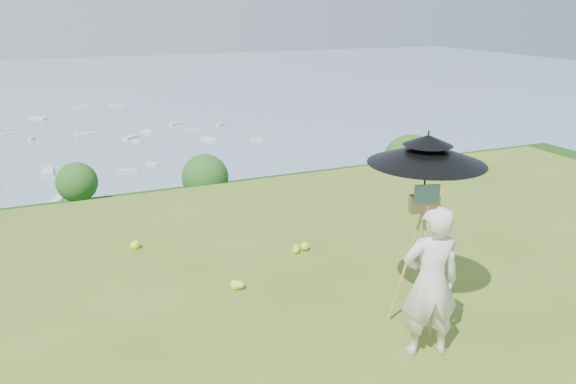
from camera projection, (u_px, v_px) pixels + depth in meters
name	position (u px, v px, depth m)	size (l,w,h in m)	color
ground	(530.00, 351.00, 5.96)	(14.00, 14.00, 0.00)	#4A7120
shoreline_tier	(107.00, 287.00, 82.82)	(170.00, 28.00, 8.00)	gray
bay_water	(62.00, 103.00, 226.27)	(700.00, 700.00, 0.00)	#6E8C9D
slope_trees	(137.00, 270.00, 41.26)	(110.00, 50.00, 6.00)	#245419
harbor_town	(102.00, 247.00, 80.77)	(110.00, 22.00, 5.00)	beige
moored_boats	(24.00, 149.00, 152.54)	(140.00, 140.00, 0.70)	silver
wildflowers	(513.00, 334.00, 6.16)	(10.00, 10.50, 0.12)	yellow
painter	(431.00, 282.00, 5.68)	(0.60, 0.40, 1.65)	silver
field_easel	(420.00, 255.00, 6.26)	(0.64, 0.64, 1.69)	#A57B45
sun_umbrella	(426.00, 170.00, 5.98)	(1.26, 1.26, 0.86)	black
painter_cap	(437.00, 210.00, 5.44)	(0.18, 0.22, 0.10)	#C66C7E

